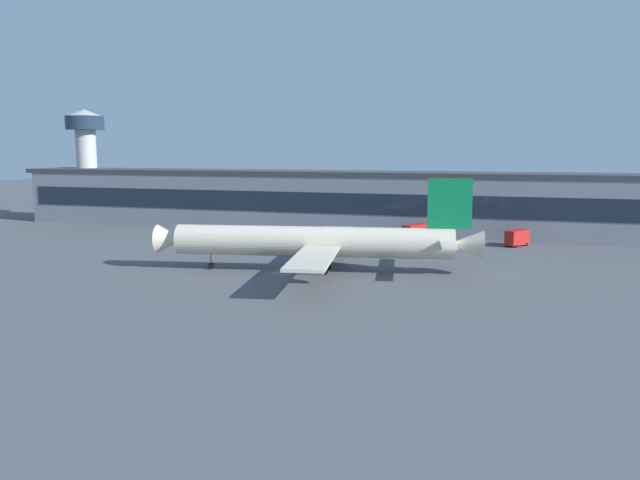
# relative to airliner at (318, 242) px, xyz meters

# --- Properties ---
(ground_plane) EXTENTS (600.00, 600.00, 0.00)m
(ground_plane) POSITION_rel_airliner_xyz_m (-5.92, -2.68, -5.27)
(ground_plane) COLOR #4C4F54
(terminal_building) EXTENTS (198.40, 16.79, 15.46)m
(terminal_building) POSITION_rel_airliner_xyz_m (-5.92, 55.46, 2.48)
(terminal_building) COLOR gray
(terminal_building) RESTS_ON ground_plane
(airliner) EXTENTS (56.60, 48.75, 16.25)m
(airliner) POSITION_rel_airliner_xyz_m (0.00, 0.00, 0.00)
(airliner) COLOR beige
(airliner) RESTS_ON ground_plane
(control_tower) EXTENTS (11.27, 11.27, 32.86)m
(control_tower) POSITION_rel_airliner_xyz_m (-92.92, 58.78, 15.17)
(control_tower) COLOR #B7B7B2
(control_tower) RESTS_ON ground_plane
(baggage_tug) EXTENTS (2.86, 3.99, 1.85)m
(baggage_tug) POSITION_rel_airliner_xyz_m (-15.41, 35.95, -4.19)
(baggage_tug) COLOR #2651A5
(baggage_tug) RESTS_ON ground_plane
(catering_truck) EXTENTS (5.72, 7.57, 4.15)m
(catering_truck) POSITION_rel_airliner_xyz_m (10.20, 40.01, -2.98)
(catering_truck) COLOR red
(catering_truck) RESTS_ON ground_plane
(crew_van) EXTENTS (5.23, 2.34, 2.55)m
(crew_van) POSITION_rel_airliner_xyz_m (-22.54, 38.30, -3.81)
(crew_van) COLOR gray
(crew_van) RESTS_ON ground_plane
(stair_truck) EXTENTS (5.29, 6.33, 3.55)m
(stair_truck) POSITION_rel_airliner_xyz_m (32.34, 41.38, -3.29)
(stair_truck) COLOR red
(stair_truck) RESTS_ON ground_plane
(belt_loader) EXTENTS (3.29, 6.68, 1.95)m
(belt_loader) POSITION_rel_airliner_xyz_m (-44.79, 39.06, -4.12)
(belt_loader) COLOR red
(belt_loader) RESTS_ON ground_plane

